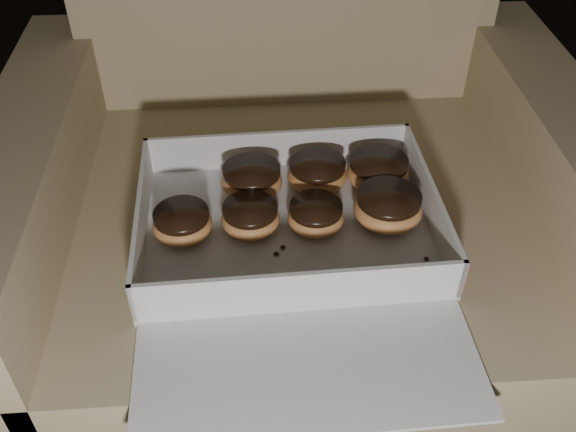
% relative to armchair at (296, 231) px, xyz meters
% --- Properties ---
extents(floor, '(4.50, 4.50, 0.00)m').
position_rel_armchair_xyz_m(floor, '(0.40, 0.20, -0.28)').
color(floor, black).
rests_on(floor, ground).
extents(armchair, '(0.86, 0.72, 0.90)m').
position_rel_armchair_xyz_m(armchair, '(0.00, 0.00, 0.00)').
color(armchair, tan).
rests_on(armchair, floor).
extents(bakery_box, '(0.40, 0.47, 0.07)m').
position_rel_armchair_xyz_m(bakery_box, '(-0.02, -0.17, 0.13)').
color(bakery_box, silver).
rests_on(bakery_box, armchair).
extents(donut_a, '(0.09, 0.09, 0.05)m').
position_rel_armchair_xyz_m(donut_a, '(0.11, -0.13, 0.15)').
color(donut_a, '#E0904E').
rests_on(donut_a, bakery_box).
extents(donut_b, '(0.09, 0.09, 0.05)m').
position_rel_armchair_xyz_m(donut_b, '(0.11, -0.05, 0.15)').
color(donut_b, '#E0904E').
rests_on(donut_b, bakery_box).
extents(donut_c, '(0.09, 0.09, 0.04)m').
position_rel_armchair_xyz_m(donut_c, '(-0.07, -0.05, 0.15)').
color(donut_c, '#E0904E').
rests_on(donut_c, bakery_box).
extents(donut_d, '(0.09, 0.09, 0.04)m').
position_rel_armchair_xyz_m(donut_d, '(0.03, -0.04, 0.15)').
color(donut_d, '#E0904E').
rests_on(donut_d, bakery_box).
extents(donut_e, '(0.08, 0.08, 0.04)m').
position_rel_armchair_xyz_m(donut_e, '(-0.07, -0.13, 0.15)').
color(donut_e, '#E0904E').
rests_on(donut_e, bakery_box).
extents(donut_f, '(0.08, 0.08, 0.04)m').
position_rel_armchair_xyz_m(donut_f, '(-0.16, -0.14, 0.15)').
color(donut_f, '#E0904E').
rests_on(donut_f, bakery_box).
extents(donut_g, '(0.08, 0.08, 0.04)m').
position_rel_armchair_xyz_m(donut_g, '(0.01, -0.13, 0.15)').
color(donut_g, '#E0904E').
rests_on(donut_g, bakery_box).
extents(crumb_a, '(0.01, 0.01, 0.00)m').
position_rel_armchair_xyz_m(crumb_a, '(-0.03, -0.17, 0.13)').
color(crumb_a, black).
rests_on(crumb_a, bakery_box).
extents(crumb_b, '(0.01, 0.01, 0.00)m').
position_rel_armchair_xyz_m(crumb_b, '(0.15, -0.21, 0.13)').
color(crumb_b, black).
rests_on(crumb_b, bakery_box).
extents(crumb_c, '(0.01, 0.01, 0.00)m').
position_rel_armchair_xyz_m(crumb_c, '(-0.04, -0.18, 0.13)').
color(crumb_c, black).
rests_on(crumb_c, bakery_box).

